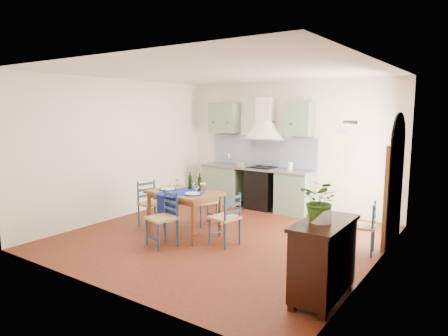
{
  "coord_description": "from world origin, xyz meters",
  "views": [
    {
      "loc": [
        3.81,
        -5.48,
        2.19
      ],
      "look_at": [
        -0.17,
        0.3,
        1.16
      ],
      "focal_mm": 32.0,
      "sensor_mm": 36.0,
      "label": 1
    }
  ],
  "objects_px": {
    "dining_table": "(184,196)",
    "potted_plant": "(321,201)",
    "sideboard": "(323,257)",
    "chair_near": "(163,218)"
  },
  "relations": [
    {
      "from": "sideboard",
      "to": "potted_plant",
      "type": "bearing_deg",
      "value": -116.6
    },
    {
      "from": "dining_table",
      "to": "potted_plant",
      "type": "bearing_deg",
      "value": -19.54
    },
    {
      "from": "dining_table",
      "to": "potted_plant",
      "type": "height_order",
      "value": "potted_plant"
    },
    {
      "from": "chair_near",
      "to": "potted_plant",
      "type": "height_order",
      "value": "potted_plant"
    },
    {
      "from": "chair_near",
      "to": "sideboard",
      "type": "relative_size",
      "value": 0.84
    },
    {
      "from": "chair_near",
      "to": "sideboard",
      "type": "bearing_deg",
      "value": -6.59
    },
    {
      "from": "dining_table",
      "to": "chair_near",
      "type": "relative_size",
      "value": 1.46
    },
    {
      "from": "dining_table",
      "to": "potted_plant",
      "type": "xyz_separation_m",
      "value": [
        2.86,
        -1.01,
        0.49
      ]
    },
    {
      "from": "sideboard",
      "to": "potted_plant",
      "type": "distance_m",
      "value": 0.67
    },
    {
      "from": "dining_table",
      "to": "potted_plant",
      "type": "relative_size",
      "value": 2.65
    }
  ]
}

